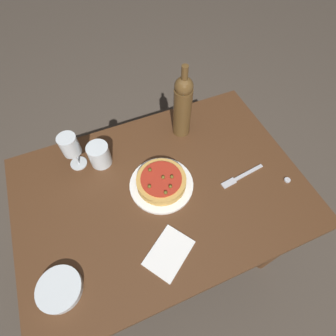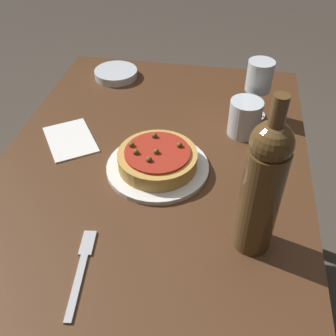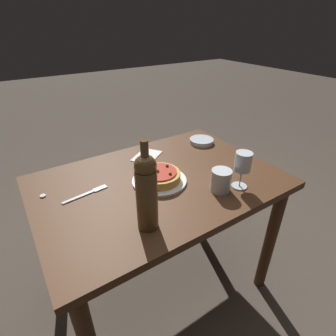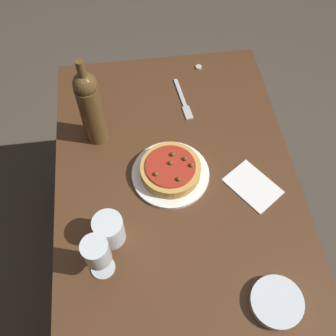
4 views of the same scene
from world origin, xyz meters
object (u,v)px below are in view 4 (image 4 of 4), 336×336
(bottle_cap, at_px, (199,67))
(dining_table, at_px, (176,193))
(dinner_plate, at_px, (170,174))
(fork, at_px, (183,101))
(wine_bottle, at_px, (90,107))
(wine_glass, at_px, (97,253))
(side_bowl, at_px, (277,302))
(water_cup, at_px, (109,230))
(pizza, at_px, (171,170))

(bottle_cap, bearing_deg, dining_table, -17.95)
(dinner_plate, distance_m, bottle_cap, 0.50)
(dinner_plate, xyz_separation_m, fork, (-0.30, 0.09, -0.00))
(wine_bottle, bearing_deg, dining_table, 51.37)
(fork, bearing_deg, wine_bottle, -76.71)
(dinner_plate, distance_m, wine_glass, 0.38)
(wine_bottle, relative_size, fork, 1.69)
(dinner_plate, xyz_separation_m, bottle_cap, (-0.47, 0.17, -0.00))
(side_bowl, bearing_deg, dining_table, -153.98)
(water_cup, xyz_separation_m, fork, (-0.49, 0.29, -0.05))
(dining_table, relative_size, water_cup, 11.24)
(dining_table, height_order, side_bowl, side_bowl)
(wine_glass, height_order, fork, wine_glass)
(dinner_plate, relative_size, water_cup, 2.52)
(water_cup, bearing_deg, dinner_plate, 133.02)
(dining_table, height_order, dinner_plate, dinner_plate)
(dining_table, distance_m, bottle_cap, 0.52)
(wine_glass, distance_m, water_cup, 0.12)
(side_bowl, bearing_deg, wine_glass, -109.10)
(bottle_cap, bearing_deg, wine_glass, -28.17)
(water_cup, bearing_deg, pizza, 132.98)
(pizza, relative_size, bottle_cap, 7.98)
(wine_bottle, xyz_separation_m, water_cup, (0.37, 0.03, -0.10))
(pizza, bearing_deg, bottle_cap, 159.84)
(bottle_cap, bearing_deg, wine_bottle, -54.67)
(side_bowl, height_order, bottle_cap, side_bowl)
(dinner_plate, distance_m, water_cup, 0.28)
(pizza, distance_m, fork, 0.32)
(side_bowl, bearing_deg, pizza, -152.58)
(dining_table, xyz_separation_m, side_bowl, (0.43, 0.21, 0.12))
(dinner_plate, height_order, water_cup, water_cup)
(fork, bearing_deg, wine_glass, -35.55)
(pizza, relative_size, side_bowl, 1.35)
(fork, bearing_deg, bottle_cap, 146.00)
(wine_glass, bearing_deg, dining_table, 137.66)
(pizza, height_order, wine_glass, wine_glass)
(dinner_plate, bearing_deg, fork, 163.82)
(dining_table, xyz_separation_m, bottle_cap, (-0.48, 0.16, 0.11))
(dining_table, bearing_deg, fork, 167.29)
(side_bowl, bearing_deg, wine_bottle, -143.95)
(wine_bottle, distance_m, bottle_cap, 0.51)
(dinner_plate, distance_m, wine_bottle, 0.33)
(fork, height_order, bottle_cap, bottle_cap)
(dinner_plate, bearing_deg, dining_table, 64.15)
(wine_glass, xyz_separation_m, bottle_cap, (-0.75, 0.40, -0.12))
(pizza, relative_size, water_cup, 1.94)
(water_cup, relative_size, side_bowl, 0.70)
(dining_table, height_order, wine_bottle, wine_bottle)
(wine_glass, xyz_separation_m, fork, (-0.58, 0.32, -0.12))
(wine_bottle, bearing_deg, pizza, 50.54)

